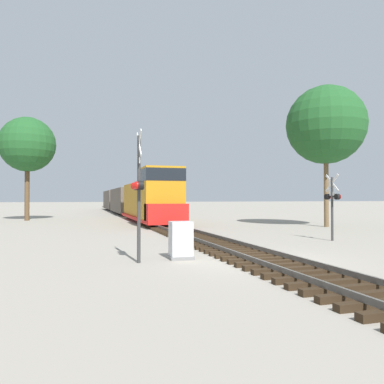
# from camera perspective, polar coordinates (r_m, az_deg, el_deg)

# --- Properties ---
(ground_plane) EXTENTS (400.00, 400.00, 0.00)m
(ground_plane) POSITION_cam_1_polar(r_m,az_deg,el_deg) (13.38, 10.23, -10.30)
(ground_plane) COLOR gray
(rail_track_bed) EXTENTS (2.60, 160.00, 0.31)m
(rail_track_bed) POSITION_cam_1_polar(r_m,az_deg,el_deg) (13.36, 10.23, -9.73)
(rail_track_bed) COLOR black
(rail_track_bed) RESTS_ON ground
(freight_train) EXTENTS (2.98, 49.95, 4.51)m
(freight_train) POSITION_cam_1_polar(r_m,az_deg,el_deg) (49.49, -9.90, -1.26)
(freight_train) COLOR #B77A14
(freight_train) RESTS_ON ground
(crossing_signal_near) EXTENTS (0.33, 1.00, 4.46)m
(crossing_signal_near) POSITION_cam_1_polar(r_m,az_deg,el_deg) (12.74, -8.23, 0.57)
(crossing_signal_near) COLOR #333333
(crossing_signal_near) RESTS_ON ground
(crossing_signal_far) EXTENTS (0.40, 1.01, 3.41)m
(crossing_signal_far) POSITION_cam_1_polar(r_m,az_deg,el_deg) (20.45, 20.63, -1.19)
(crossing_signal_far) COLOR #333333
(crossing_signal_far) RESTS_ON ground
(relay_cabinet) EXTENTS (0.85, 0.68, 1.34)m
(relay_cabinet) POSITION_cam_1_polar(r_m,az_deg,el_deg) (13.47, -1.71, -7.41)
(relay_cabinet) COLOR slate
(relay_cabinet) RESTS_ON ground
(tree_far_right) EXTENTS (5.94, 5.94, 10.71)m
(tree_far_right) POSITION_cam_1_polar(r_m,az_deg,el_deg) (30.58, 19.73, 9.58)
(tree_far_right) COLOR brown
(tree_far_right) RESTS_ON ground
(tree_mid_background) EXTENTS (5.29, 5.29, 10.04)m
(tree_mid_background) POSITION_cam_1_polar(r_m,az_deg,el_deg) (39.91, -23.79, 6.60)
(tree_mid_background) COLOR brown
(tree_mid_background) RESTS_ON ground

